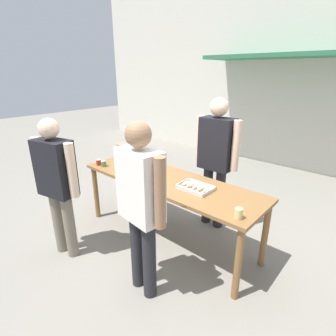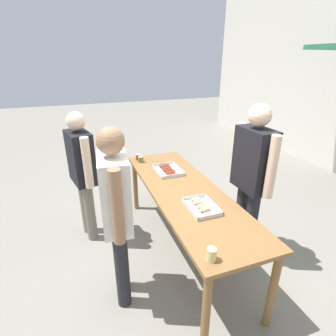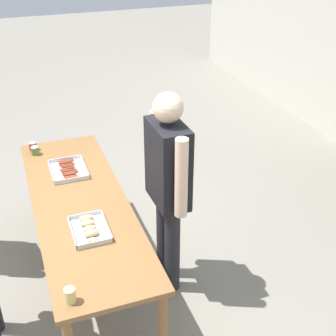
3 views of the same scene
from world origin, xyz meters
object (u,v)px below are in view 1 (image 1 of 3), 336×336
(food_tray_sausages, at_px, (138,168))
(condiment_jar_mustard, at_px, (99,162))
(person_customer_holding_hotdog, at_px, (57,179))
(person_server_behind_table, at_px, (216,154))
(food_tray_buns, at_px, (195,187))
(person_customer_with_cup, at_px, (141,199))
(condiment_jar_ketchup, at_px, (104,164))
(beer_cup, at_px, (238,214))

(food_tray_sausages, distance_m, condiment_jar_mustard, 0.61)
(person_customer_holding_hotdog, bearing_deg, person_server_behind_table, -132.21)
(person_server_behind_table, distance_m, person_customer_holding_hotdog, 2.01)
(food_tray_buns, height_order, person_server_behind_table, person_server_behind_table)
(person_customer_holding_hotdog, bearing_deg, food_tray_sausages, -112.81)
(food_tray_sausages, height_order, person_customer_with_cup, person_customer_with_cup)
(condiment_jar_ketchup, relative_size, beer_cup, 0.80)
(condiment_jar_mustard, bearing_deg, condiment_jar_ketchup, 4.40)
(food_tray_buns, relative_size, condiment_jar_ketchup, 4.64)
(person_customer_holding_hotdog, bearing_deg, beer_cup, -169.29)
(condiment_jar_mustard, distance_m, beer_cup, 2.19)
(food_tray_buns, xyz_separation_m, person_customer_with_cup, (-0.01, -0.82, 0.16))
(beer_cup, xyz_separation_m, person_customer_holding_hotdog, (-1.82, -0.80, 0.08))
(food_tray_sausages, relative_size, condiment_jar_ketchup, 5.03)
(condiment_jar_mustard, height_order, person_customer_with_cup, person_customer_with_cup)
(condiment_jar_ketchup, distance_m, person_customer_holding_hotdog, 0.85)
(condiment_jar_mustard, distance_m, person_customer_with_cup, 1.62)
(food_tray_buns, bearing_deg, food_tray_sausages, 179.92)
(food_tray_sausages, height_order, condiment_jar_mustard, condiment_jar_mustard)
(beer_cup, bearing_deg, food_tray_buns, 159.18)
(food_tray_sausages, bearing_deg, person_server_behind_table, 40.96)
(condiment_jar_mustard, relative_size, person_customer_with_cup, 0.05)
(condiment_jar_ketchup, bearing_deg, beer_cup, -0.24)
(condiment_jar_mustard, height_order, person_customer_holding_hotdog, person_customer_holding_hotdog)
(food_tray_sausages, xyz_separation_m, person_server_behind_table, (0.80, 0.69, 0.21))
(food_tray_buns, distance_m, condiment_jar_ketchup, 1.43)
(condiment_jar_mustard, xyz_separation_m, person_server_behind_table, (1.35, 0.95, 0.19))
(condiment_jar_mustard, relative_size, beer_cup, 0.80)
(food_tray_sausages, distance_m, person_customer_with_cup, 1.27)
(food_tray_buns, xyz_separation_m, condiment_jar_mustard, (-1.51, -0.26, 0.02))
(beer_cup, xyz_separation_m, person_server_behind_table, (-0.84, 0.95, 0.18))
(beer_cup, height_order, person_server_behind_table, person_server_behind_table)
(food_tray_buns, bearing_deg, beer_cup, -20.82)
(condiment_jar_ketchup, relative_size, person_customer_with_cup, 0.05)
(person_server_behind_table, height_order, person_customer_holding_hotdog, person_server_behind_table)
(beer_cup, height_order, person_customer_holding_hotdog, person_customer_holding_hotdog)
(condiment_jar_mustard, bearing_deg, beer_cup, -0.02)
(condiment_jar_ketchup, distance_m, beer_cup, 2.09)
(food_tray_buns, distance_m, beer_cup, 0.73)
(food_tray_buns, xyz_separation_m, condiment_jar_ketchup, (-1.41, -0.25, 0.02))
(beer_cup, xyz_separation_m, person_customer_with_cup, (-0.68, -0.57, 0.13))
(beer_cup, bearing_deg, condiment_jar_ketchup, 179.76)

